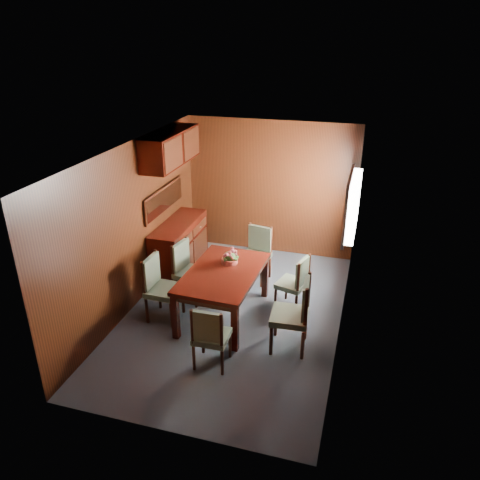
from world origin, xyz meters
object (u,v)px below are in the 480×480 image
(chair_head, at_px, (210,334))
(chair_right_near, at_px, (296,311))
(sideboard, at_px, (179,248))
(chair_left_near, at_px, (159,284))
(flower_centerpiece, at_px, (230,255))
(dining_table, at_px, (223,278))

(chair_head, bearing_deg, chair_right_near, 34.57)
(sideboard, relative_size, chair_left_near, 1.46)
(chair_left_near, bearing_deg, chair_right_near, 86.42)
(chair_left_near, height_order, flower_centerpiece, flower_centerpiece)
(sideboard, bearing_deg, flower_centerpiece, -34.82)
(chair_left_near, xyz_separation_m, chair_right_near, (1.96, -0.17, 0.03))
(dining_table, bearing_deg, chair_head, -77.71)
(chair_left_near, relative_size, flower_centerpiece, 3.80)
(chair_right_near, bearing_deg, chair_head, 121.80)
(sideboard, bearing_deg, chair_left_near, -78.98)
(chair_left_near, distance_m, chair_head, 1.34)
(chair_left_near, xyz_separation_m, chair_head, (1.05, -0.83, -0.05))
(chair_left_near, height_order, chair_head, chair_left_near)
(chair_right_near, height_order, chair_head, chair_right_near)
(sideboard, distance_m, chair_right_near, 2.69)
(dining_table, height_order, chair_head, chair_head)
(sideboard, height_order, chair_head, sideboard)
(dining_table, distance_m, chair_head, 1.14)
(dining_table, height_order, chair_right_near, chair_right_near)
(chair_left_near, bearing_deg, flower_centerpiece, 124.09)
(flower_centerpiece, bearing_deg, chair_head, -82.45)
(chair_left_near, bearing_deg, chair_head, 52.96)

